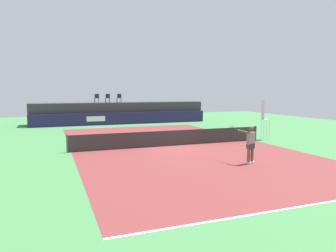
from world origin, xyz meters
The scene contains 14 objects.
ground_plane centered at (0.00, 3.00, 0.00)m, with size 48.00×48.00×0.00m, color #3D7A42.
court_inner centered at (0.00, 0.00, 0.00)m, with size 12.00×22.00×0.00m, color maroon.
line_near_baseline centered at (0.00, -10.95, 0.01)m, with size 12.00×0.10×0.00m, color white.
sponsor_wall centered at (-0.01, 13.50, 0.60)m, with size 18.00×0.22×1.20m.
spectator_platform centered at (0.00, 15.30, 1.10)m, with size 18.00×2.80×2.20m, color #38383D.
spectator_chair_far_left centered at (-2.42, 15.24, 2.69)m, with size 0.45×0.45×0.89m.
spectator_chair_left centered at (-1.31, 15.09, 2.69)m, with size 0.47×0.47×0.89m.
spectator_chair_center centered at (-0.13, 15.00, 2.69)m, with size 0.46×0.46×0.89m.
umpire_chair centered at (6.87, 0.02, 1.59)m, with size 0.52×0.52×2.76m.
tennis_net centered at (0.00, 0.00, 0.47)m, with size 12.40×0.02×0.95m, color #2D2D2D.
net_post_near centered at (-6.20, 0.00, 0.50)m, with size 0.10×0.10×1.00m, color #4C4C51.
net_post_far centered at (6.20, 0.00, 0.50)m, with size 0.10×0.10×1.00m, color #4C4C51.
tennis_player centered at (1.62, -5.77, 0.96)m, with size 0.89×1.11×1.77m.
tennis_ball centered at (4.07, -1.51, 0.04)m, with size 0.07×0.07×0.07m, color #D8EA33.
Camera 1 is at (-7.03, -17.82, 3.36)m, focal length 33.45 mm.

